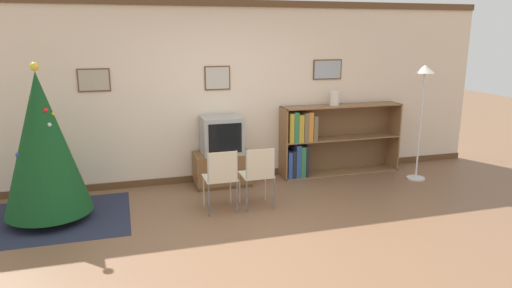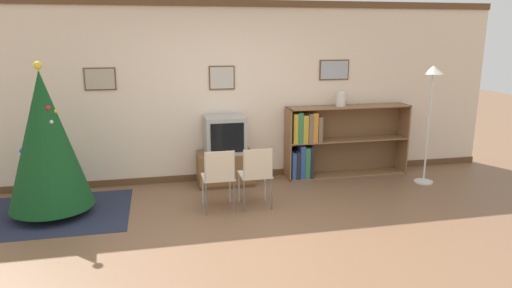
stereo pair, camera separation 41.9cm
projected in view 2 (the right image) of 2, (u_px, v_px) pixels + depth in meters
ground_plane at (255, 239)px, 5.06m from camera, size 24.00×24.00×0.00m
wall_back at (223, 93)px, 6.90m from camera, size 8.86×0.11×2.70m
area_rug at (54, 214)px, 5.76m from camera, size 1.86×1.51×0.01m
christmas_tree at (46, 141)px, 5.54m from camera, size 1.01×1.01×1.90m
tv_console at (225, 168)px, 6.86m from camera, size 0.83×0.49×0.49m
television at (225, 135)px, 6.73m from camera, size 0.59×0.48×0.55m
folding_chair_left at (219, 176)px, 5.75m from camera, size 0.40×0.40×0.82m
folding_chair_right at (256, 174)px, 5.85m from camera, size 0.40×0.40×0.82m
bookshelf at (324, 142)px, 7.19m from camera, size 1.98×0.36×1.11m
vase at (341, 99)px, 7.11m from camera, size 0.15×0.15×0.23m
standing_lamp at (431, 94)px, 6.66m from camera, size 0.28×0.28×1.77m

